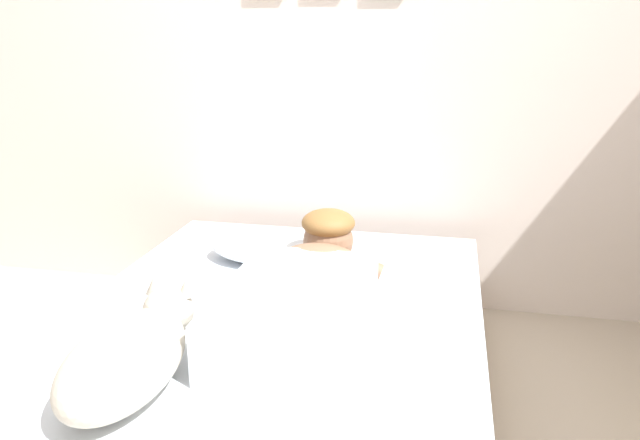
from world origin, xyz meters
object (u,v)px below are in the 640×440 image
(pillow, at_px, (273,247))
(coffee_cup, at_px, (333,263))
(bed, at_px, (274,369))
(person_lying, at_px, (306,290))
(dog, at_px, (130,355))
(cell_phone, at_px, (232,294))

(pillow, distance_m, coffee_cup, 0.28)
(bed, xyz_separation_m, pillow, (-0.14, 0.49, 0.26))
(pillow, xyz_separation_m, coffee_cup, (0.26, -0.08, -0.02))
(pillow, bearing_deg, bed, -74.25)
(person_lying, distance_m, dog, 0.61)
(bed, xyz_separation_m, coffee_cup, (0.12, 0.41, 0.24))
(pillow, distance_m, person_lying, 0.56)
(bed, bearing_deg, person_lying, -4.14)
(dog, height_order, cell_phone, dog)
(person_lying, relative_size, dog, 1.60)
(person_lying, bearing_deg, dog, -125.70)
(pillow, distance_m, dog, 1.00)
(pillow, distance_m, cell_phone, 0.37)
(bed, height_order, cell_phone, cell_phone)
(coffee_cup, distance_m, cell_phone, 0.43)
(pillow, height_order, coffee_cup, pillow)
(coffee_cup, height_order, cell_phone, coffee_cup)
(person_lying, xyz_separation_m, dog, (-0.35, -0.49, -0.00))
(person_lying, distance_m, coffee_cup, 0.42)
(bed, xyz_separation_m, dog, (-0.24, -0.50, 0.31))
(person_lying, relative_size, cell_phone, 6.57)
(dog, bearing_deg, coffee_cup, 68.41)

